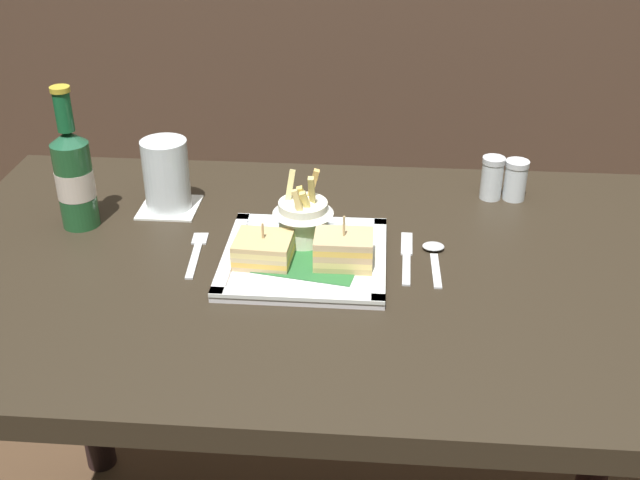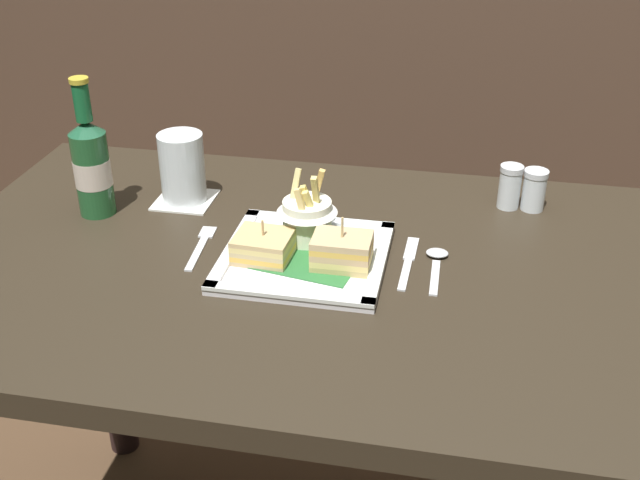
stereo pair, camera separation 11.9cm
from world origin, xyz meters
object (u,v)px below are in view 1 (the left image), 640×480
object	(u,v)px
fries_cup	(303,214)
knife	(407,255)
spoon	(434,253)
pepper_shaker	(515,182)
dining_table	(335,325)
salt_shaker	(492,180)
sandwich_half_left	(263,249)
sandwich_half_right	(344,250)
square_plate	(305,259)
beer_bottle	(74,176)
water_glass	(167,179)
fork	(196,252)

from	to	relation	value
fries_cup	knife	distance (m)	0.18
spoon	pepper_shaker	bearing A→B (deg)	54.93
spoon	dining_table	bearing A→B (deg)	-166.77
fries_cup	salt_shaker	distance (m)	0.38
spoon	sandwich_half_left	bearing A→B (deg)	-168.21
fries_cup	salt_shaker	size ratio (longest dim) A/B	1.50
sandwich_half_left	sandwich_half_right	xyz separation A→B (m)	(0.12, 0.00, 0.00)
sandwich_half_right	spoon	world-z (taller)	sandwich_half_right
sandwich_half_right	sandwich_half_left	bearing A→B (deg)	180.00
square_plate	beer_bottle	bearing A→B (deg)	166.24
beer_bottle	water_glass	world-z (taller)	beer_bottle
water_glass	salt_shaker	bearing A→B (deg)	8.79
sandwich_half_right	pepper_shaker	size ratio (longest dim) A/B	1.21
square_plate	spoon	size ratio (longest dim) A/B	1.92
fries_cup	knife	size ratio (longest dim) A/B	0.73
sandwich_half_right	pepper_shaker	distance (m)	0.40
sandwich_half_left	square_plate	bearing A→B (deg)	15.74
square_plate	beer_bottle	distance (m)	0.41
sandwich_half_left	knife	size ratio (longest dim) A/B	0.55
fries_cup	knife	bearing A→B (deg)	-7.06
fries_cup	spoon	distance (m)	0.21
fork	square_plate	bearing A→B (deg)	-5.35
dining_table	fork	distance (m)	0.25
water_glass	square_plate	bearing A→B (deg)	-33.15
sandwich_half_right	salt_shaker	bearing A→B (deg)	47.28
dining_table	fork	world-z (taller)	fork
beer_bottle	square_plate	bearing A→B (deg)	-13.76
dining_table	fries_cup	size ratio (longest dim) A/B	11.07
sandwich_half_left	fries_cup	size ratio (longest dim) A/B	0.76
fries_cup	water_glass	size ratio (longest dim) A/B	0.95
square_plate	water_glass	bearing A→B (deg)	146.85
dining_table	square_plate	xyz separation A→B (m)	(-0.05, -0.00, 0.12)
square_plate	salt_shaker	size ratio (longest dim) A/B	3.20
beer_bottle	spoon	size ratio (longest dim) A/B	1.84
water_glass	fries_cup	bearing A→B (deg)	-24.78
spoon	sandwich_half_right	bearing A→B (deg)	-158.68
sandwich_half_right	beer_bottle	size ratio (longest dim) A/B	0.37
pepper_shaker	beer_bottle	bearing A→B (deg)	-167.89
sandwich_half_right	salt_shaker	size ratio (longest dim) A/B	1.13
beer_bottle	pepper_shaker	size ratio (longest dim) A/B	3.29
dining_table	sandwich_half_right	size ratio (longest dim) A/B	14.64
sandwich_half_left	beer_bottle	bearing A→B (deg)	161.06
square_plate	fork	bearing A→B (deg)	174.65
sandwich_half_right	water_glass	size ratio (longest dim) A/B	0.72
sandwich_half_left	fries_cup	bearing A→B (deg)	51.95
square_plate	water_glass	distance (m)	0.31
dining_table	knife	bearing A→B (deg)	15.23
pepper_shaker	salt_shaker	bearing A→B (deg)	180.00
water_glass	fork	bearing A→B (deg)	-61.77
square_plate	sandwich_half_left	bearing A→B (deg)	-164.26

